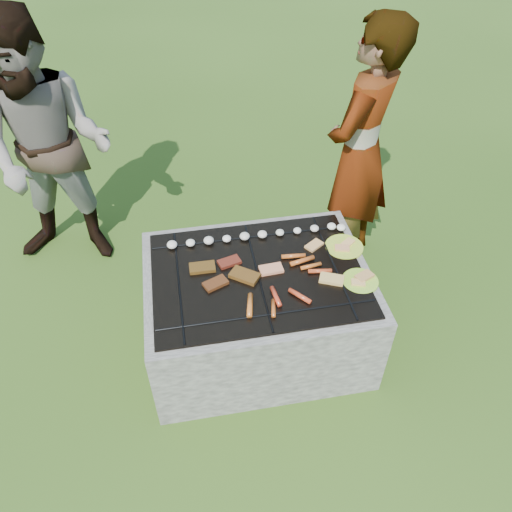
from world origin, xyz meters
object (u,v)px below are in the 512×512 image
Objects in this scene: fire_pit at (257,311)px; cook at (360,153)px; plate_far at (344,247)px; bystander at (50,151)px; plate_near at (361,281)px.

fire_pit is 1.24m from cook.
bystander reaches higher than plate_far.
plate_near is (0.00, -0.29, 0.00)m from plate_far.
fire_pit is at bearing -3.89° from cook.
bystander is at bearing 137.71° from fire_pit.
cook is at bearing 1.52° from bystander.
plate_far is 0.29m from plate_near.
bystander is at bearing -55.60° from cook.
cook is at bearing 66.03° from plate_far.
plate_far reaches higher than fire_pit.
plate_near reaches higher than fire_pit.
plate_far is (0.56, 0.13, 0.33)m from fire_pit.
bystander reaches higher than cook.
plate_far is at bearing 21.17° from cook.
plate_far is 1.23× the size of plate_near.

